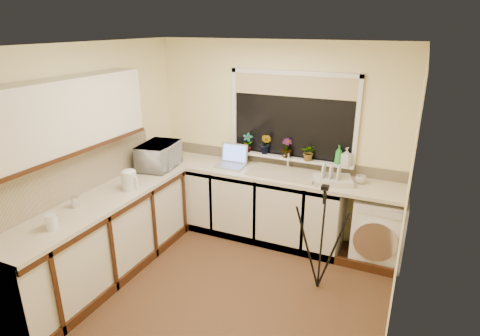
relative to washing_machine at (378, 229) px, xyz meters
name	(u,v)px	position (x,y,z in m)	size (l,w,h in m)	color
floor	(226,288)	(-1.36, -1.23, -0.40)	(3.20, 3.20, 0.00)	brown
ceiling	(222,45)	(-1.36, -1.23, 2.05)	(3.20, 3.20, 0.00)	white
wall_back	(277,140)	(-1.36, 0.27, 0.83)	(3.20, 3.20, 0.00)	#FFEEAA
wall_front	(118,260)	(-1.36, -2.73, 0.83)	(3.20, 3.20, 0.00)	#FFEEAA
wall_left	(94,158)	(-2.96, -1.23, 0.83)	(3.00, 3.00, 0.00)	#FFEEAA
wall_right	(404,210)	(0.24, -1.23, 0.83)	(3.00, 3.00, 0.00)	#FFEEAA
base_cabinet_back	(243,202)	(-1.69, -0.03, 0.03)	(2.55, 0.60, 0.86)	silver
base_cabinet_left	(105,239)	(-2.66, -1.53, 0.03)	(0.54, 2.40, 0.86)	silver
worktop_back	(268,173)	(-1.36, -0.03, 0.48)	(3.20, 0.60, 0.04)	beige
worktop_left	(100,201)	(-2.66, -1.53, 0.48)	(0.60, 2.40, 0.04)	beige
upper_cabinet	(65,116)	(-2.80, -1.68, 1.40)	(0.28, 1.90, 0.70)	silver
splashback_left	(76,175)	(-2.95, -1.53, 0.73)	(0.02, 2.40, 0.45)	beige
splashback_back	(276,159)	(-1.36, 0.26, 0.57)	(3.20, 0.02, 0.14)	beige
window_glass	(292,117)	(-1.16, 0.26, 1.15)	(1.50, 0.02, 1.00)	black
window_blind	(293,86)	(-1.16, 0.23, 1.53)	(1.50, 0.02, 0.25)	tan
windowsill	(289,158)	(-1.16, 0.20, 0.64)	(1.60, 0.14, 0.03)	white
sink	(283,173)	(-1.16, -0.03, 0.51)	(0.82, 0.46, 0.03)	tan
faucet	(288,160)	(-1.16, 0.15, 0.62)	(0.03, 0.03, 0.24)	silver
washing_machine	(378,229)	(0.00, 0.00, 0.00)	(0.56, 0.54, 0.80)	white
laptop	(232,160)	(-1.86, 0.01, 0.57)	(0.36, 0.31, 0.27)	#A0A0A8
kettle	(129,181)	(-2.54, -1.19, 0.61)	(0.16, 0.16, 0.21)	silver
dish_rack	(332,180)	(-0.56, -0.07, 0.53)	(0.43, 0.32, 0.06)	beige
tripod	(321,238)	(-0.49, -0.80, 0.18)	(0.57, 0.57, 1.15)	black
glass_jug	(51,222)	(-2.59, -2.19, 0.57)	(0.10, 0.10, 0.14)	white
steel_jar	(75,202)	(-2.75, -1.76, 0.56)	(0.08, 0.08, 0.11)	silver
microwave	(159,156)	(-2.66, -0.45, 0.66)	(0.57, 0.39, 0.32)	white
plant_a	(248,143)	(-1.72, 0.17, 0.78)	(0.13, 0.09, 0.25)	#999999
plant_b	(266,144)	(-1.48, 0.19, 0.78)	(0.14, 0.12, 0.26)	#999999
plant_c	(287,148)	(-1.19, 0.18, 0.77)	(0.13, 0.13, 0.24)	#999999
plant_d	(309,152)	(-0.91, 0.16, 0.75)	(0.19, 0.16, 0.21)	#999999
soap_bottle_green	(339,155)	(-0.56, 0.19, 0.76)	(0.09, 0.09, 0.22)	green
soap_bottle_clear	(346,157)	(-0.46, 0.17, 0.76)	(0.10, 0.10, 0.22)	#999999
cup_back	(361,179)	(-0.26, 0.05, 0.55)	(0.12, 0.12, 0.09)	beige
cup_left	(53,221)	(-2.63, -2.14, 0.55)	(0.10, 0.10, 0.09)	beige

